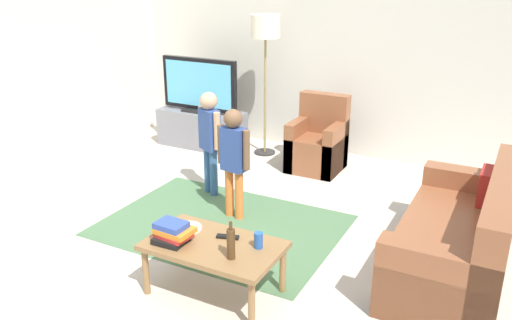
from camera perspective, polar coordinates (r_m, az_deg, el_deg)
ground at (r=4.72m, az=-3.44°, el=-9.69°), size 7.80×7.80×0.00m
wall_back at (r=6.90m, az=9.51°, el=11.66°), size 6.00×0.12×2.70m
area_rug at (r=5.14m, az=-3.69°, el=-6.98°), size 2.20×1.60×0.01m
tv_stand at (r=7.27m, az=-5.82°, el=3.31°), size 1.20×0.44×0.50m
tv at (r=7.10m, az=-6.09°, el=7.94°), size 1.10×0.28×0.71m
couch at (r=4.57m, az=21.43°, el=-8.09°), size 0.80×1.80×0.86m
armchair at (r=6.47m, az=6.70°, el=1.62°), size 0.60×0.60×0.90m
floor_lamp at (r=6.69m, az=1.01°, el=13.35°), size 0.36×0.36×1.78m
child_near_tv at (r=5.60m, az=-4.99°, el=2.79°), size 0.34×0.23×1.13m
child_center at (r=5.04m, az=-2.42°, el=0.65°), size 0.37×0.18×1.10m
coffee_table at (r=4.00m, az=-4.54°, el=-9.52°), size 1.00×0.60×0.42m
book_stack at (r=3.99m, az=-8.93°, el=-7.70°), size 0.28×0.24×0.16m
bottle at (r=3.73m, az=-2.70°, el=-8.92°), size 0.06×0.06×0.28m
tv_remote at (r=4.03m, az=-3.05°, el=-8.23°), size 0.18×0.09×0.02m
soda_can at (r=3.88m, az=0.26°, el=-8.61°), size 0.07×0.07×0.12m
plate at (r=4.19m, az=-7.34°, el=-7.25°), size 0.22×0.22×0.02m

